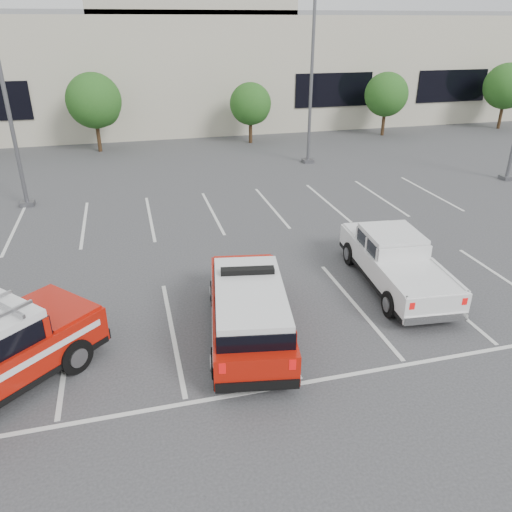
{
  "coord_description": "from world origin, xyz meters",
  "views": [
    {
      "loc": [
        -3.37,
        -11.49,
        7.62
      ],
      "look_at": [
        0.15,
        1.98,
        1.05
      ],
      "focal_mm": 35.0,
      "sensor_mm": 36.0,
      "label": 1
    }
  ],
  "objects_px": {
    "tree_far_right": "(507,88)",
    "white_pickup": "(395,266)",
    "tree_mid_right": "(252,105)",
    "convention_building": "(162,61)",
    "tree_mid_left": "(96,103)",
    "tree_right": "(387,96)",
    "fire_chief_suv": "(249,313)",
    "light_pole_left": "(3,86)",
    "light_pole_mid": "(312,70)"
  },
  "relations": [
    {
      "from": "tree_far_right",
      "to": "white_pickup",
      "type": "height_order",
      "value": "tree_far_right"
    },
    {
      "from": "tree_mid_right",
      "to": "white_pickup",
      "type": "relative_size",
      "value": 0.72
    },
    {
      "from": "convention_building",
      "to": "tree_mid_right",
      "type": "distance_m",
      "value": 11.2
    },
    {
      "from": "convention_building",
      "to": "tree_mid_left",
      "type": "bearing_deg",
      "value": -117.4
    },
    {
      "from": "tree_mid_right",
      "to": "white_pickup",
      "type": "distance_m",
      "value": 21.17
    },
    {
      "from": "tree_right",
      "to": "tree_far_right",
      "type": "distance_m",
      "value": 10.0
    },
    {
      "from": "convention_building",
      "to": "white_pickup",
      "type": "xyz_separation_m",
      "value": [
        4.21,
        -30.89,
        -4.06
      ]
    },
    {
      "from": "tree_mid_left",
      "to": "tree_right",
      "type": "relative_size",
      "value": 1.1
    },
    {
      "from": "fire_chief_suv",
      "to": "white_pickup",
      "type": "xyz_separation_m",
      "value": [
        5.14,
        1.68,
        -0.09
      ]
    },
    {
      "from": "tree_mid_left",
      "to": "light_pole_left",
      "type": "height_order",
      "value": "light_pole_left"
    },
    {
      "from": "light_pole_left",
      "to": "light_pole_mid",
      "type": "height_order",
      "value": "same"
    },
    {
      "from": "tree_mid_left",
      "to": "tree_mid_right",
      "type": "distance_m",
      "value": 10.01
    },
    {
      "from": "tree_mid_right",
      "to": "light_pole_mid",
      "type": "distance_m",
      "value": 6.88
    },
    {
      "from": "tree_right",
      "to": "white_pickup",
      "type": "height_order",
      "value": "tree_right"
    },
    {
      "from": "tree_mid_right",
      "to": "light_pole_mid",
      "type": "relative_size",
      "value": 0.39
    },
    {
      "from": "tree_mid_left",
      "to": "white_pickup",
      "type": "height_order",
      "value": "tree_mid_left"
    },
    {
      "from": "tree_mid_left",
      "to": "fire_chief_suv",
      "type": "relative_size",
      "value": 0.89
    },
    {
      "from": "tree_right",
      "to": "light_pole_left",
      "type": "xyz_separation_m",
      "value": [
        -23.09,
        -10.05,
        2.41
      ]
    },
    {
      "from": "white_pickup",
      "to": "tree_mid_left",
      "type": "bearing_deg",
      "value": 119.13
    },
    {
      "from": "convention_building",
      "to": "fire_chief_suv",
      "type": "bearing_deg",
      "value": -91.62
    },
    {
      "from": "tree_far_right",
      "to": "fire_chief_suv",
      "type": "xyz_separation_m",
      "value": [
        -25.83,
        -22.75,
        -2.29
      ]
    },
    {
      "from": "light_pole_left",
      "to": "light_pole_mid",
      "type": "xyz_separation_m",
      "value": [
        15.0,
        4.0,
        0.0
      ]
    },
    {
      "from": "light_pole_left",
      "to": "white_pickup",
      "type": "xyz_separation_m",
      "value": [
        12.39,
        -11.03,
        -4.53
      ]
    },
    {
      "from": "tree_mid_left",
      "to": "tree_far_right",
      "type": "xyz_separation_m",
      "value": [
        30.0,
        0.0,
        0.0
      ]
    },
    {
      "from": "light_pole_left",
      "to": "light_pole_mid",
      "type": "relative_size",
      "value": 1.0
    },
    {
      "from": "convention_building",
      "to": "light_pole_mid",
      "type": "bearing_deg",
      "value": -66.74
    },
    {
      "from": "tree_far_right",
      "to": "fire_chief_suv",
      "type": "bearing_deg",
      "value": -138.63
    },
    {
      "from": "tree_right",
      "to": "fire_chief_suv",
      "type": "relative_size",
      "value": 0.81
    },
    {
      "from": "tree_right",
      "to": "white_pickup",
      "type": "bearing_deg",
      "value": -116.91
    },
    {
      "from": "tree_mid_right",
      "to": "white_pickup",
      "type": "height_order",
      "value": "tree_mid_right"
    },
    {
      "from": "tree_right",
      "to": "fire_chief_suv",
      "type": "distance_m",
      "value": 27.79
    },
    {
      "from": "tree_mid_left",
      "to": "white_pickup",
      "type": "distance_m",
      "value": 23.16
    },
    {
      "from": "tree_mid_right",
      "to": "light_pole_left",
      "type": "bearing_deg",
      "value": -142.5
    },
    {
      "from": "tree_mid_right",
      "to": "light_pole_mid",
      "type": "height_order",
      "value": "light_pole_mid"
    },
    {
      "from": "light_pole_mid",
      "to": "light_pole_left",
      "type": "bearing_deg",
      "value": -165.07
    },
    {
      "from": "convention_building",
      "to": "light_pole_left",
      "type": "relative_size",
      "value": 5.86
    },
    {
      "from": "light_pole_left",
      "to": "white_pickup",
      "type": "relative_size",
      "value": 1.85
    },
    {
      "from": "convention_building",
      "to": "light_pole_mid",
      "type": "xyz_separation_m",
      "value": [
        6.82,
        -15.86,
        0.47
      ]
    },
    {
      "from": "tree_mid_right",
      "to": "tree_far_right",
      "type": "distance_m",
      "value": 20.01
    },
    {
      "from": "convention_building",
      "to": "tree_mid_left",
      "type": "height_order",
      "value": "convention_building"
    },
    {
      "from": "convention_building",
      "to": "light_pole_left",
      "type": "distance_m",
      "value": 21.49
    },
    {
      "from": "tree_mid_left",
      "to": "white_pickup",
      "type": "relative_size",
      "value": 0.88
    },
    {
      "from": "convention_building",
      "to": "tree_mid_left",
      "type": "distance_m",
      "value": 11.19
    },
    {
      "from": "light_pole_mid",
      "to": "fire_chief_suv",
      "type": "bearing_deg",
      "value": -114.86
    },
    {
      "from": "tree_far_right",
      "to": "white_pickup",
      "type": "relative_size",
      "value": 0.88
    },
    {
      "from": "light_pole_mid",
      "to": "fire_chief_suv",
      "type": "relative_size",
      "value": 1.89
    },
    {
      "from": "tree_far_right",
      "to": "light_pole_mid",
      "type": "height_order",
      "value": "light_pole_mid"
    },
    {
      "from": "tree_right",
      "to": "white_pickup",
      "type": "xyz_separation_m",
      "value": [
        -10.7,
        -21.07,
        -2.11
      ]
    },
    {
      "from": "tree_far_right",
      "to": "light_pole_mid",
      "type": "relative_size",
      "value": 0.47
    },
    {
      "from": "tree_mid_right",
      "to": "light_pole_left",
      "type": "distance_m",
      "value": 16.72
    }
  ]
}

